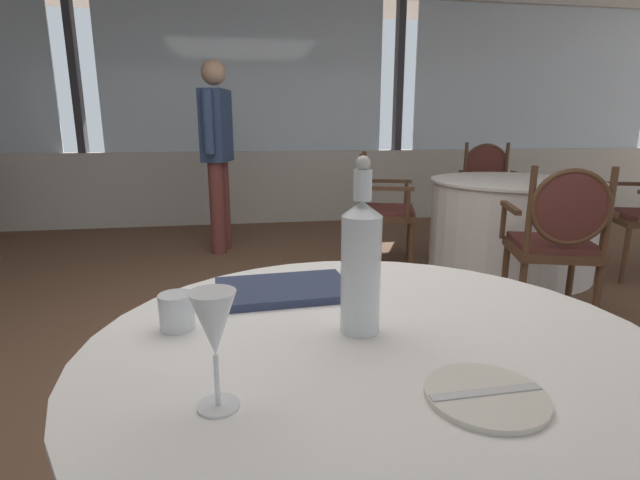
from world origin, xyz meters
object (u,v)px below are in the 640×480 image
at_px(side_plate, 486,395).
at_px(water_bottle, 361,263).
at_px(dining_chair_1_1, 376,201).
at_px(dining_chair_1_2, 559,234).
at_px(water_tumbler, 177,311).
at_px(dining_chair_1_0, 486,184).
at_px(menu_book, 283,289).
at_px(wine_glass, 214,327).
at_px(diner_person_0, 217,146).

bearing_deg(side_plate, water_bottle, 115.55).
xyz_separation_m(dining_chair_1_1, dining_chair_1_2, (0.68, -1.34, -0.00)).
relative_size(water_tumbler, dining_chair_1_0, 0.08).
height_order(menu_book, dining_chair_1_0, dining_chair_1_0).
relative_size(side_plate, dining_chair_1_0, 0.19).
relative_size(menu_book, dining_chair_1_1, 0.35).
bearing_deg(wine_glass, side_plate, -6.51).
bearing_deg(wine_glass, dining_chair_1_2, 43.15).
height_order(menu_book, dining_chair_1_2, dining_chair_1_2).
xyz_separation_m(water_bottle, diner_person_0, (-0.42, 3.53, 0.09)).
bearing_deg(diner_person_0, side_plate, -66.56).
distance_m(menu_book, dining_chair_1_0, 4.01).
distance_m(menu_book, diner_person_0, 3.30).
distance_m(water_bottle, diner_person_0, 3.55).
height_order(side_plate, menu_book, menu_book).
height_order(water_bottle, dining_chair_1_2, water_bottle).
distance_m(dining_chair_1_1, diner_person_0, 1.52).
height_order(water_bottle, dining_chair_1_1, water_bottle).
bearing_deg(diner_person_0, water_bottle, -68.03).
distance_m(menu_book, dining_chair_1_1, 2.76).
bearing_deg(dining_chair_1_1, menu_book, -93.28).
bearing_deg(menu_book, dining_chair_1_0, 50.68).
relative_size(water_tumbler, menu_book, 0.23).
xyz_separation_m(water_tumbler, menu_book, (0.24, 0.18, -0.03)).
distance_m(side_plate, diner_person_0, 3.85).
distance_m(water_tumbler, dining_chair_1_2, 2.39).
relative_size(water_bottle, dining_chair_1_0, 0.37).
bearing_deg(dining_chair_1_1, side_plate, -85.35).
height_order(water_tumbler, dining_chair_1_2, dining_chair_1_2).
distance_m(water_bottle, dining_chair_1_0, 4.15).
bearing_deg(water_tumbler, wine_glass, -72.70).
bearing_deg(dining_chair_1_0, menu_book, -17.73).
xyz_separation_m(dining_chair_1_0, dining_chair_1_2, (-0.66, -2.03, -0.02)).
bearing_deg(dining_chair_1_0, wine_glass, -15.64).
height_order(water_tumbler, dining_chair_1_0, dining_chair_1_0).
bearing_deg(dining_chair_1_0, water_bottle, -14.19).
distance_m(water_tumbler, dining_chair_1_1, 3.02).
bearing_deg(dining_chair_1_2, menu_book, 144.09).
bearing_deg(wine_glass, water_bottle, 39.57).
bearing_deg(menu_book, water_bottle, -65.28).
relative_size(menu_book, diner_person_0, 0.20).
bearing_deg(wine_glass, menu_book, 73.50).
xyz_separation_m(water_bottle, dining_chair_1_0, (2.20, 3.51, -0.31)).
height_order(side_plate, dining_chair_1_0, dining_chair_1_0).
xyz_separation_m(menu_book, dining_chair_1_1, (1.00, 2.57, -0.20)).
distance_m(side_plate, dining_chair_1_1, 3.18).
height_order(water_bottle, dining_chair_1_0, water_bottle).
distance_m(dining_chair_1_0, dining_chair_1_1, 1.51).
xyz_separation_m(side_plate, diner_person_0, (-0.55, 3.80, 0.23)).
distance_m(dining_chair_1_0, dining_chair_1_2, 2.13).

